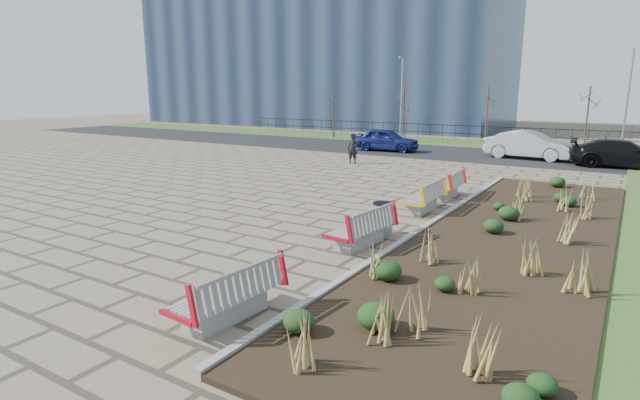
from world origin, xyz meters
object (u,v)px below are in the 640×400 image
Objects in this scene: car_blue at (386,140)px; lamp_east at (627,104)px; bench_b at (359,226)px; lamp_west at (401,101)px; litter_bin at (383,219)px; car_silver at (529,145)px; bench_a at (225,292)px; car_black at (623,154)px; pedestrian at (353,149)px; bench_d at (446,184)px; bench_c at (422,196)px.

lamp_east is at bearing -73.99° from car_blue.
lamp_west reaches higher than bench_b.
car_silver reaches higher than litter_bin.
bench_a is 0.44× the size of car_black.
car_blue reaches higher than car_black.
pedestrian is at bearing 111.58° from car_black.
bench_b reaches higher than litter_bin.
bench_d is 9.03m from pedestrian.
car_silver is 6.51m from lamp_east.
bench_a is at bearing -90.06° from bench_c.
car_blue is at bearing 100.62° from car_silver.
litter_bin is at bearing 93.80° from bench_a.
bench_c is 1.32× the size of pedestrian.
lamp_west is at bearing 180.00° from lamp_east.
bench_c is 2.42m from bench_d.
pedestrian reaches higher than bench_a.
litter_bin is at bearing -176.95° from car_silver.
car_black is (5.18, 18.31, 0.22)m from bench_b.
lamp_west reaches higher than car_black.
bench_b is at bearing -70.39° from pedestrian.
bench_c is at bearing -157.10° from car_blue.
car_black is at bearing 80.60° from bench_b.
pedestrian reaches higher than litter_bin.
bench_c and bench_d have the same top height.
car_blue is 0.87× the size of car_silver.
litter_bin is 0.14× the size of lamp_west.
car_black is 15.29m from lamp_west.
bench_b is at bearing -94.01° from litter_bin.
car_black is (5.18, 14.01, 0.22)m from bench_c.
bench_a is 1.00× the size of bench_b.
car_black is (4.55, -0.93, -0.08)m from car_silver.
bench_a is 24.53m from car_blue.
bench_b is at bearing -90.06° from bench_c.
bench_a is 0.51× the size of car_blue.
bench_b is 19.96m from car_blue.
lamp_west is at bearing 112.13° from litter_bin.
bench_b is 19.04m from car_black.
pedestrian is at bearing -137.24° from lamp_east.
bench_c is at bearing -59.12° from pedestrian.
bench_a is 23.76m from car_black.
bench_c is at bearing 91.54° from litter_bin.
lamp_west is (-9.00, 19.23, 2.54)m from bench_c.
litter_bin is 23.02m from lamp_east.
car_black is at bearing 69.63° from bench_c.
lamp_west is at bearing 90.92° from pedestrian.
car_silver is at bearing 94.51° from bench_b.
lamp_west is at bearing 117.34° from bench_b.
bench_a is 11.60m from bench_d.
car_black is (5.18, 11.59, 0.22)m from bench_d.
bench_a is at bearing -77.69° from pedestrian.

